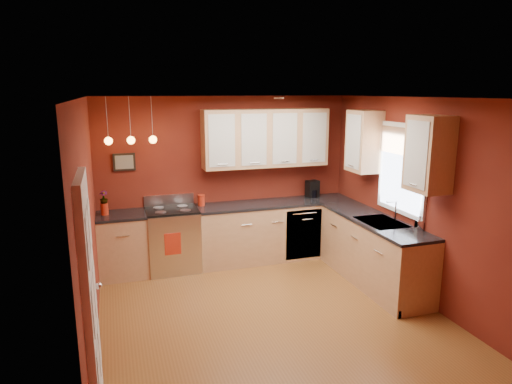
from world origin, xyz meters
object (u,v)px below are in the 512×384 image
object	(u,v)px
gas_range	(173,239)
sink	(381,223)
red_canister	(201,200)
soap_pump	(419,223)
coffee_maker	(313,189)

from	to	relation	value
gas_range	sink	bearing A→B (deg)	-29.78
red_canister	soap_pump	xyz separation A→B (m)	(2.40, -2.09, 0.01)
sink	soap_pump	bearing A→B (deg)	-62.06
gas_range	red_canister	size ratio (longest dim) A/B	6.47
sink	red_canister	size ratio (longest dim) A/B	4.08
gas_range	sink	distance (m)	3.05
coffee_maker	soap_pump	distance (m)	2.17
coffee_maker	soap_pump	xyz separation A→B (m)	(0.52, -2.11, -0.03)
gas_range	coffee_maker	xyz separation A→B (m)	(2.35, 0.14, 0.59)
sink	red_canister	bearing A→B (deg)	143.05
red_canister	soap_pump	distance (m)	3.18
soap_pump	red_canister	bearing A→B (deg)	139.00
coffee_maker	soap_pump	world-z (taller)	coffee_maker
coffee_maker	gas_range	bearing A→B (deg)	173.59
red_canister	coffee_maker	distance (m)	1.88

